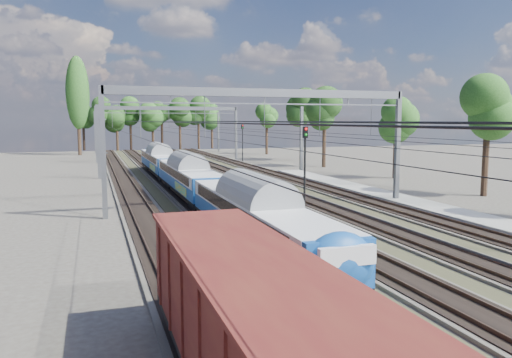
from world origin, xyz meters
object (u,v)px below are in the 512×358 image
object	(u,v)px
emu_train	(188,172)
freight_boxcar	(266,345)
signal_far	(243,138)
signal_near	(305,161)
worker	(152,150)

from	to	relation	value
emu_train	freight_boxcar	xyz separation A→B (m)	(-4.50, -32.81, -0.12)
emu_train	signal_far	bearing A→B (deg)	66.69
signal_far	freight_boxcar	bearing A→B (deg)	-131.25
emu_train	signal_far	world-z (taller)	signal_far
emu_train	signal_near	xyz separation A→B (m)	(6.05, -10.75, 1.67)
emu_train	worker	distance (m)	58.52
emu_train	freight_boxcar	world-z (taller)	emu_train
worker	signal_near	bearing A→B (deg)	-171.38
worker	signal_near	xyz separation A→B (m)	(2.54, -69.15, 3.15)
freight_boxcar	worker	bearing A→B (deg)	84.98
emu_train	signal_near	distance (m)	12.45
worker	signal_near	distance (m)	69.27
worker	signal_near	size ratio (longest dim) A/B	0.26
freight_boxcar	signal_near	world-z (taller)	signal_near
emu_train	signal_far	xyz separation A→B (m)	(15.82, 36.71, 1.53)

